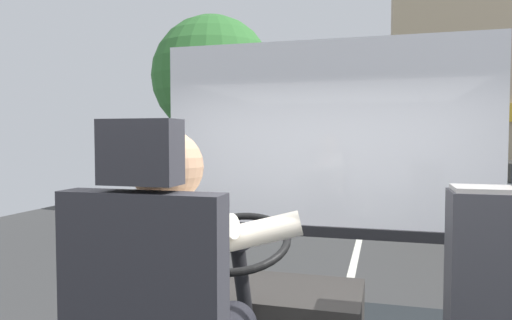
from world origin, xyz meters
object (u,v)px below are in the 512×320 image
Objects in this scene: parked_car_red at (477,173)px; bus_driver at (176,292)px; steering_console at (260,318)px; fare_box at (481,303)px.

bus_driver is at bearing -102.96° from parked_car_red.
fare_box is at bearing -13.40° from steering_console.
steering_console is at bearing 90.00° from bus_driver.
fare_box is (1.06, 0.81, -0.22)m from bus_driver.
fare_box is 17.45m from parked_car_red.
bus_driver is 0.22× the size of parked_car_red.
steering_console is at bearing 166.60° from fare_box.
fare_box is 0.26× the size of parked_car_red.
bus_driver is 0.76× the size of steering_console.
fare_box is at bearing -100.16° from parked_car_red.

